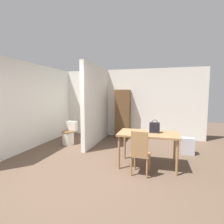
% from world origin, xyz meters
% --- Properties ---
extents(ground_plane, '(16.00, 16.00, 0.00)m').
position_xyz_m(ground_plane, '(0.00, 0.00, 0.00)').
color(ground_plane, brown).
extents(wall_back, '(5.65, 0.12, 2.50)m').
position_xyz_m(wall_back, '(0.00, 3.63, 1.25)').
color(wall_back, silver).
rests_on(wall_back, ground_plane).
extents(wall_left, '(0.12, 4.57, 2.50)m').
position_xyz_m(wall_left, '(-2.39, 1.79, 1.25)').
color(wall_left, silver).
rests_on(wall_left, ground_plane).
extents(partition_wall, '(0.12, 2.16, 2.50)m').
position_xyz_m(partition_wall, '(-0.71, 2.49, 1.25)').
color(partition_wall, silver).
rests_on(partition_wall, ground_plane).
extents(dining_table, '(1.29, 0.74, 0.76)m').
position_xyz_m(dining_table, '(1.06, 0.98, 0.68)').
color(dining_table, '#997047').
rests_on(dining_table, ground_plane).
extents(wooden_chair, '(0.39, 0.39, 0.90)m').
position_xyz_m(wooden_chair, '(0.94, 0.49, 0.47)').
color(wooden_chair, '#997047').
rests_on(wooden_chair, ground_plane).
extents(toilet, '(0.39, 0.54, 0.70)m').
position_xyz_m(toilet, '(-1.52, 2.11, 0.29)').
color(toilet, silver).
rests_on(toilet, ground_plane).
extents(handbag, '(0.22, 0.14, 0.29)m').
position_xyz_m(handbag, '(1.19, 1.05, 0.87)').
color(handbag, black).
rests_on(handbag, dining_table).
extents(wooden_cabinet, '(0.52, 0.36, 1.75)m').
position_xyz_m(wooden_cabinet, '(-0.02, 3.38, 0.88)').
color(wooden_cabinet, brown).
rests_on(wooden_cabinet, ground_plane).
extents(space_heater, '(0.32, 0.22, 0.44)m').
position_xyz_m(space_heater, '(2.03, 2.06, 0.22)').
color(space_heater, '#BCBCC1').
rests_on(space_heater, ground_plane).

